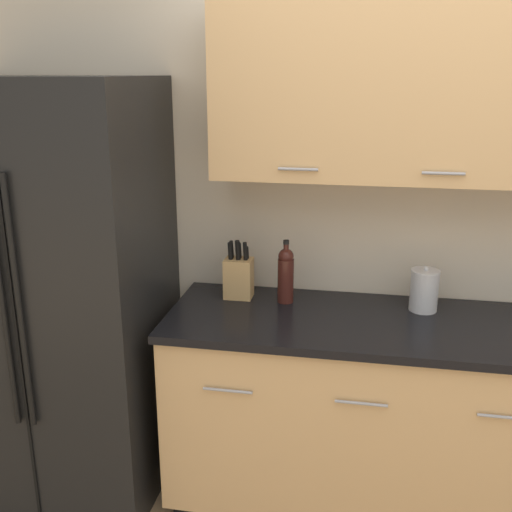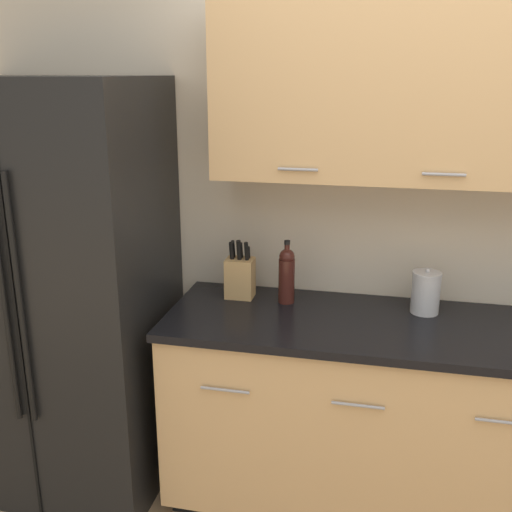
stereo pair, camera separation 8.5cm
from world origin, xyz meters
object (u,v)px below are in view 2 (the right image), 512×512
Objects in this scene: refrigerator at (64,292)px; knife_block at (240,276)px; steel_canister at (426,292)px; wine_bottle at (287,274)px.

refrigerator is 6.84× the size of knife_block.
knife_block is 0.82m from steel_canister.
steel_canister is at bearing 6.82° from refrigerator.
knife_block is at bearing 14.32° from refrigerator.
knife_block is at bearing 175.38° from wine_bottle.
refrigerator is 1.61m from steel_canister.
refrigerator reaches higher than steel_canister.
refrigerator reaches higher than wine_bottle.
steel_canister is (0.60, 0.01, -0.04)m from wine_bottle.
refrigerator is at bearing -165.68° from knife_block.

